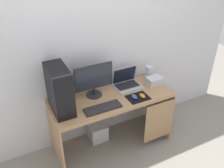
{
  "coord_description": "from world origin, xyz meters",
  "views": [
    {
      "loc": [
        -1.09,
        -2.16,
        2.4
      ],
      "look_at": [
        0.0,
        0.0,
        0.92
      ],
      "focal_mm": 39.75,
      "sensor_mm": 36.0,
      "label": 1
    }
  ],
  "objects": [
    {
      "name": "speaker",
      "position": [
        0.63,
        0.17,
        0.83
      ],
      "size": [
        0.09,
        0.09,
        0.18
      ],
      "primitive_type": "cylinder",
      "color": "#B7BCC6",
      "rests_on": "desk"
    },
    {
      "name": "desk",
      "position": [
        0.02,
        -0.01,
        0.59
      ],
      "size": [
        1.46,
        0.58,
        0.74
      ],
      "color": "#A37A51",
      "rests_on": "ground_plane"
    },
    {
      "name": "keyboard",
      "position": [
        -0.19,
        -0.16,
        0.75
      ],
      "size": [
        0.42,
        0.14,
        0.02
      ],
      "primitive_type": "cube",
      "color": "#232326",
      "rests_on": "desk"
    },
    {
      "name": "projector",
      "position": [
        0.61,
        0.01,
        0.79
      ],
      "size": [
        0.2,
        0.14,
        0.1
      ],
      "primitive_type": "cube",
      "color": "#B7BCC6",
      "rests_on": "desk"
    },
    {
      "name": "laptop",
      "position": [
        0.28,
        0.15,
        0.79
      ],
      "size": [
        0.33,
        0.25,
        0.24
      ],
      "color": "#9EA3A8",
      "rests_on": "desk"
    },
    {
      "name": "subwoofer",
      "position": [
        -0.13,
        0.17,
        0.11
      ],
      "size": [
        0.23,
        0.23,
        0.23
      ],
      "primitive_type": "cube",
      "color": "#B7BCC6",
      "rests_on": "ground_plane"
    },
    {
      "name": "ground_plane",
      "position": [
        0.0,
        0.0,
        0.0
      ],
      "size": [
        8.0,
        8.0,
        0.0
      ],
      "primitive_type": "plane",
      "color": "gray"
    },
    {
      "name": "monitor",
      "position": [
        -0.17,
        0.13,
        0.95
      ],
      "size": [
        0.47,
        0.19,
        0.4
      ],
      "color": "#232326",
      "rests_on": "desk"
    },
    {
      "name": "mouse_left",
      "position": [
        0.22,
        -0.14,
        0.76
      ],
      "size": [
        0.06,
        0.1,
        0.03
      ],
      "primitive_type": "ellipsoid",
      "color": "#2D51B2",
      "rests_on": "mousepad"
    },
    {
      "name": "wall_back",
      "position": [
        0.0,
        0.33,
        1.3
      ],
      "size": [
        4.0,
        0.05,
        2.6
      ],
      "color": "silver",
      "rests_on": "ground_plane"
    },
    {
      "name": "pc_tower",
      "position": [
        -0.6,
        0.03,
        1.0
      ],
      "size": [
        0.2,
        0.41,
        0.51
      ],
      "primitive_type": "cube",
      "color": "black",
      "rests_on": "desk"
    },
    {
      "name": "mouse_right",
      "position": [
        0.32,
        -0.16,
        0.76
      ],
      "size": [
        0.06,
        0.1,
        0.03
      ],
      "primitive_type": "ellipsoid",
      "color": "orange",
      "rests_on": "mousepad"
    },
    {
      "name": "mousepad",
      "position": [
        0.27,
        -0.15,
        0.74
      ],
      "size": [
        0.26,
        0.2,
        0.0
      ],
      "primitive_type": "cube",
      "color": "black",
      "rests_on": "desk"
    }
  ]
}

